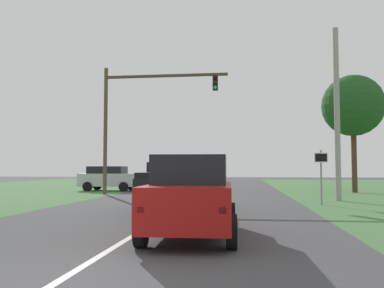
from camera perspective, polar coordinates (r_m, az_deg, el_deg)
The scene contains 9 objects.
ground_plane at distance 16.79m, azimuth -2.14°, elevation -9.03°, with size 120.00×120.00×0.00m, color #424244.
lane_centre_stripe at distance 6.33m, azimuth -19.26°, elevation -18.26°, with size 0.16×39.85×0.01m, color white.
red_suv_near at distance 9.98m, azimuth 0.03°, elevation -7.02°, with size 2.21×4.53×1.95m.
pickup_truck_lead at distance 15.86m, azimuth -2.31°, elevation -5.81°, with size 2.23×5.59×1.87m.
traffic_light at distance 26.36m, azimuth -7.73°, elevation 4.72°, with size 7.95×0.40×8.10m.
keep_moving_sign at distance 19.45m, azimuth 17.51°, elevation -3.42°, with size 0.60×0.09×2.48m.
oak_tree_right at distance 30.45m, azimuth 21.47°, elevation 4.95°, with size 4.21×4.21×8.08m.
crossing_suv_far at distance 30.85m, azimuth -11.40°, elevation -4.64°, with size 4.38×2.20×1.79m.
utility_pole_right at distance 22.31m, azimuth 19.51°, elevation 4.03°, with size 0.28×0.28×8.91m, color #9E998E.
Camera 1 is at (2.69, -5.57, 1.65)m, focal length 38.37 mm.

